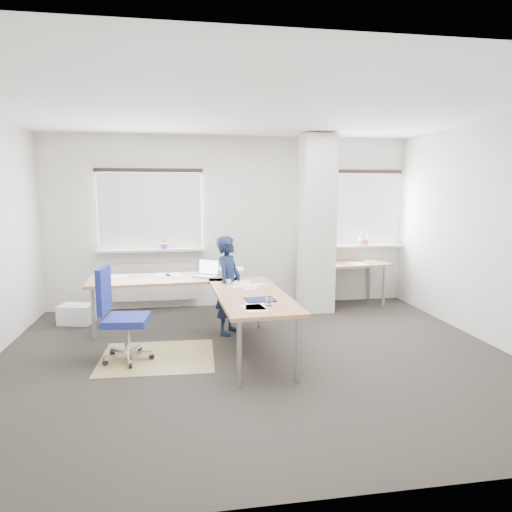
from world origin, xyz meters
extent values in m
plane|color=black|center=(0.00, 0.00, 0.00)|extent=(6.00, 6.00, 0.00)
cube|color=beige|center=(0.00, 2.50, 1.40)|extent=(6.00, 0.04, 2.80)
cube|color=beige|center=(0.00, -2.50, 1.40)|extent=(6.00, 0.04, 2.80)
cube|color=beige|center=(3.00, 0.00, 1.40)|extent=(0.04, 5.00, 2.80)
cube|color=white|center=(0.00, 0.00, 2.80)|extent=(6.00, 5.00, 0.04)
cube|color=beige|center=(1.30, 1.95, 1.39)|extent=(0.50, 0.50, 2.78)
cube|color=white|center=(-1.30, 2.47, 1.60)|extent=(1.60, 0.04, 1.20)
cube|color=silver|center=(-1.30, 2.43, 1.60)|extent=(1.60, 0.02, 1.20)
cube|color=white|center=(-1.30, 2.40, 0.98)|extent=(1.70, 0.20, 0.04)
cube|color=white|center=(2.30, 2.47, 1.60)|extent=(1.20, 0.04, 1.20)
cube|color=silver|center=(2.30, 2.43, 1.60)|extent=(1.20, 0.02, 1.20)
cube|color=white|center=(2.30, 2.40, 0.98)|extent=(1.30, 0.20, 0.04)
cube|color=white|center=(-1.30, 2.42, 0.45)|extent=(1.40, 0.10, 0.60)
cylinder|color=#6F3B82|center=(-1.10, 2.38, 1.04)|extent=(0.12, 0.12, 0.08)
imported|color=#2F6528|center=(-1.10, 2.38, 1.08)|extent=(0.09, 0.06, 0.17)
cylinder|color=#A85240|center=(2.30, 2.38, 1.04)|extent=(0.12, 0.12, 0.08)
imported|color=#2F6528|center=(2.30, 2.38, 1.08)|extent=(0.09, 0.07, 0.17)
cube|color=olive|center=(-1.13, 0.18, 0.00)|extent=(1.34, 1.15, 0.01)
cube|color=white|center=(-2.36, 1.78, 0.14)|extent=(0.53, 0.43, 0.28)
cube|color=olive|center=(-1.09, 1.30, 0.71)|extent=(2.04, 0.89, 0.04)
cube|color=olive|center=(-0.03, 0.15, 0.71)|extent=(0.89, 2.04, 0.04)
cylinder|color=#939399|center=(-1.97, 0.96, 0.34)|extent=(0.05, 0.05, 0.69)
cylinder|color=#939399|center=(-2.00, 1.56, 0.34)|extent=(0.05, 0.05, 0.69)
cylinder|color=#939399|center=(-0.20, 1.65, 0.34)|extent=(0.05, 0.05, 0.69)
cylinder|color=#939399|center=(-0.29, -0.76, 0.34)|extent=(0.05, 0.05, 0.69)
cylinder|color=#939399|center=(0.31, -0.73, 0.34)|extent=(0.05, 0.05, 0.69)
cylinder|color=#939399|center=(0.23, 1.07, 0.34)|extent=(0.05, 0.05, 0.69)
cube|color=#B7B7BC|center=(-0.50, 1.30, 0.74)|extent=(0.40, 0.36, 0.01)
cube|color=#B7B7BC|center=(-0.44, 1.40, 0.85)|extent=(0.31, 0.20, 0.22)
cube|color=silver|center=(-0.44, 1.40, 0.85)|extent=(0.27, 0.17, 0.19)
cube|color=white|center=(-0.01, 0.52, 0.74)|extent=(0.46, 0.24, 0.02)
cube|color=#16173E|center=(0.02, -0.20, 0.74)|extent=(0.34, 0.27, 0.01)
cube|color=white|center=(-0.17, 1.49, 0.77)|extent=(0.50, 0.39, 0.07)
imported|color=white|center=(-0.24, 0.69, 0.76)|extent=(0.08, 0.08, 0.07)
cylinder|color=silver|center=(0.07, -0.44, 0.78)|extent=(0.07, 0.07, 0.10)
cube|color=olive|center=(1.86, 2.15, 0.71)|extent=(1.46, 0.83, 0.04)
cylinder|color=#939399|center=(1.29, 1.84, 0.34)|extent=(0.05, 0.05, 0.69)
cylinder|color=#939399|center=(2.49, 1.96, 0.34)|extent=(0.05, 0.05, 0.69)
cylinder|color=#939399|center=(1.24, 2.34, 0.34)|extent=(0.05, 0.05, 0.69)
cylinder|color=#939399|center=(2.44, 2.46, 0.34)|extent=(0.05, 0.05, 0.69)
cube|color=#B7B7BC|center=(1.60, 2.12, 0.74)|extent=(0.36, 0.28, 0.01)
cube|color=#B7B7BC|center=(1.58, 2.24, 0.85)|extent=(0.33, 0.10, 0.22)
cube|color=silver|center=(1.58, 2.24, 0.85)|extent=(0.29, 0.08, 0.19)
cylinder|color=white|center=(2.21, 2.43, 0.74)|extent=(0.10, 0.10, 0.02)
cylinder|color=white|center=(2.21, 2.43, 0.93)|extent=(0.02, 0.16, 0.38)
cylinder|color=white|center=(2.21, 2.31, 1.15)|extent=(0.02, 0.29, 0.13)
cone|color=white|center=(2.21, 2.17, 1.13)|extent=(0.14, 0.16, 0.17)
cube|color=navy|center=(-1.46, 0.15, 0.48)|extent=(0.52, 0.52, 0.08)
cube|color=navy|center=(-1.69, 0.17, 0.83)|extent=(0.11, 0.42, 0.52)
cylinder|color=silver|center=(-1.46, 0.15, 0.28)|extent=(0.06, 0.06, 0.35)
cylinder|color=black|center=(-1.19, 0.12, 0.04)|extent=(0.07, 0.04, 0.06)
cylinder|color=black|center=(-1.35, 0.39, 0.04)|extent=(0.05, 0.07, 0.06)
cylinder|color=black|center=(-1.66, 0.33, 0.04)|extent=(0.07, 0.06, 0.06)
cylinder|color=black|center=(-1.69, 0.02, 0.04)|extent=(0.07, 0.06, 0.06)
cylinder|color=black|center=(-1.40, -0.11, 0.04)|extent=(0.04, 0.07, 0.06)
imported|color=#101A32|center=(-0.21, 0.95, 0.67)|extent=(0.51, 0.58, 1.33)
camera|label=1|loc=(-0.82, -5.02, 1.94)|focal=32.00mm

